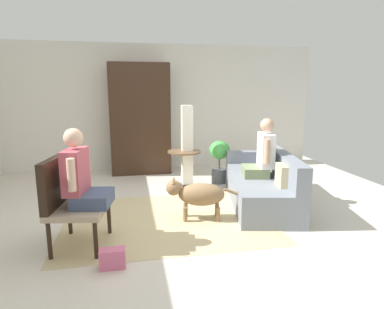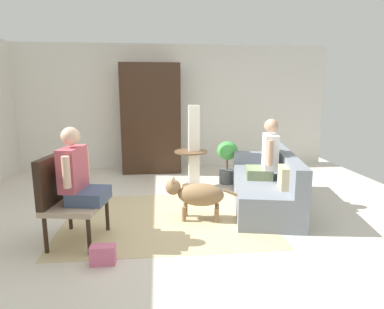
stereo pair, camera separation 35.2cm
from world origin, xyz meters
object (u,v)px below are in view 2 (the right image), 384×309
at_px(person_on_couch, 267,155).
at_px(handbag, 103,255).
at_px(armoire_cabinet, 151,119).
at_px(round_end_table, 191,163).
at_px(armchair, 65,192).
at_px(potted_plant, 227,158).
at_px(column_lamp, 194,147).
at_px(dog, 197,194).
at_px(couch, 267,186).
at_px(person_on_armchair, 78,174).

relative_size(person_on_couch, handbag, 3.51).
height_order(person_on_couch, armoire_cabinet, armoire_cabinet).
xyz_separation_m(round_end_table, handbag, (-1.10, -2.43, -0.34)).
height_order(armchair, armoire_cabinet, armoire_cabinet).
distance_m(round_end_table, potted_plant, 0.69).
bearing_deg(column_lamp, person_on_couch, -48.65).
bearing_deg(dog, column_lamp, 85.36).
xyz_separation_m(column_lamp, handbag, (-1.15, -2.46, -0.60)).
bearing_deg(potted_plant, person_on_couch, -75.35).
xyz_separation_m(potted_plant, handbag, (-1.76, -2.59, -0.37)).
distance_m(column_lamp, handbag, 2.78).
relative_size(couch, column_lamp, 1.49).
bearing_deg(person_on_couch, round_end_table, 133.85).
bearing_deg(armchair, handbag, -49.84).
bearing_deg(handbag, person_on_couch, 34.26).
bearing_deg(handbag, potted_plant, 55.75).
distance_m(couch, armoire_cabinet, 2.90).
height_order(round_end_table, column_lamp, column_lamp).
bearing_deg(dog, armoire_cabinet, 103.06).
xyz_separation_m(person_on_couch, person_on_armchair, (-2.38, -0.89, 0.02)).
height_order(dog, armoire_cabinet, armoire_cabinet).
height_order(person_on_couch, handbag, person_on_couch).
relative_size(round_end_table, handbag, 2.66).
xyz_separation_m(person_on_armchair, armoire_cabinet, (0.72, 3.13, 0.31)).
xyz_separation_m(couch, handbag, (-2.10, -1.43, -0.19)).
height_order(armchair, person_on_armchair, person_on_armchair).
bearing_deg(person_on_armchair, round_end_table, 53.60).
relative_size(person_on_couch, armoire_cabinet, 0.39).
distance_m(armchair, column_lamp, 2.50).
bearing_deg(potted_plant, column_lamp, -167.64).
relative_size(couch, potted_plant, 2.73).
height_order(column_lamp, handbag, column_lamp).
bearing_deg(person_on_armchair, person_on_couch, 20.50).
bearing_deg(armchair, round_end_table, 50.31).
relative_size(round_end_table, armoire_cabinet, 0.29).
height_order(person_on_couch, round_end_table, person_on_couch).
bearing_deg(armchair, person_on_couch, 18.82).
relative_size(dog, armoire_cabinet, 0.42).
bearing_deg(dog, person_on_armchair, -160.43).
distance_m(person_on_couch, dog, 1.19).
bearing_deg(couch, dog, -157.93).
bearing_deg(potted_plant, person_on_armchair, -135.02).
bearing_deg(armchair, couch, 19.02).
bearing_deg(round_end_table, armchair, -129.69).
bearing_deg(person_on_couch, dog, -158.30).
relative_size(armchair, armoire_cabinet, 0.45).
bearing_deg(handbag, person_on_armchair, 120.49).
xyz_separation_m(round_end_table, dog, (-0.06, -1.43, -0.10)).
relative_size(person_on_armchair, column_lamp, 0.58).
distance_m(couch, potted_plant, 1.22).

